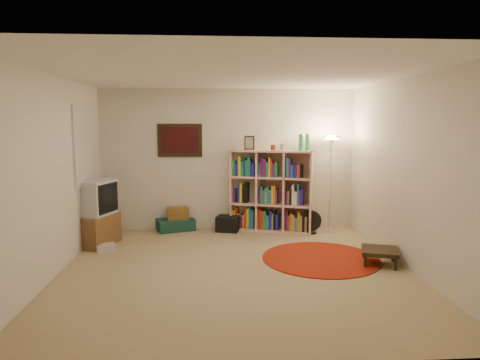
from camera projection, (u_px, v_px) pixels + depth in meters
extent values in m
cube|color=tan|center=(235.00, 270.00, 5.57)|extent=(4.50, 4.50, 0.02)
cube|color=white|center=(235.00, 73.00, 5.24)|extent=(4.50, 4.50, 0.02)
cube|color=silver|center=(228.00, 160.00, 7.64)|extent=(4.50, 0.02, 2.50)
cube|color=silver|center=(253.00, 210.00, 3.17)|extent=(4.50, 0.02, 2.50)
cube|color=silver|center=(52.00, 176.00, 5.26)|extent=(0.02, 4.50, 2.50)
cube|color=silver|center=(409.00, 173.00, 5.56)|extent=(0.02, 4.50, 2.50)
cube|color=black|center=(180.00, 140.00, 7.51)|extent=(0.78, 0.04, 0.58)
cube|color=#430D0E|center=(180.00, 140.00, 7.49)|extent=(0.66, 0.01, 0.46)
cube|color=white|center=(84.00, 146.00, 6.50)|extent=(0.03, 1.00, 1.20)
cube|color=beige|center=(330.00, 162.00, 7.75)|extent=(0.08, 0.01, 0.12)
cube|color=#FFC5AA|center=(271.00, 229.00, 7.63)|extent=(1.49, 0.85, 0.03)
cube|color=#FFC5AA|center=(272.00, 151.00, 7.45)|extent=(1.49, 0.85, 0.03)
cube|color=#FFC5AA|center=(233.00, 189.00, 7.72)|extent=(0.16, 0.40, 1.43)
cube|color=#FFC5AA|center=(312.00, 192.00, 7.36)|extent=(0.16, 0.40, 1.43)
cube|color=#FFC5AA|center=(274.00, 189.00, 7.72)|extent=(1.36, 0.48, 1.43)
cube|color=#FFC5AA|center=(258.00, 190.00, 7.60)|extent=(0.15, 0.38, 1.37)
cube|color=#FFC5AA|center=(285.00, 191.00, 7.48)|extent=(0.15, 0.38, 1.37)
cube|color=#FFC5AA|center=(271.00, 204.00, 7.57)|extent=(1.42, 0.81, 0.03)
cube|color=#FFC5AA|center=(272.00, 177.00, 7.51)|extent=(1.42, 0.81, 0.03)
cube|color=yellow|center=(235.00, 218.00, 7.74)|extent=(0.09, 0.17, 0.31)
cube|color=red|center=(237.00, 217.00, 7.72)|extent=(0.09, 0.17, 0.37)
cube|color=orange|center=(240.00, 220.00, 7.72)|extent=(0.09, 0.17, 0.25)
cube|color=#611C71|center=(242.00, 220.00, 7.71)|extent=(0.09, 0.17, 0.25)
cube|color=orange|center=(244.00, 221.00, 7.70)|extent=(0.08, 0.17, 0.23)
cube|color=red|center=(246.00, 219.00, 7.68)|extent=(0.08, 0.17, 0.30)
cube|color=yellow|center=(248.00, 218.00, 7.67)|extent=(0.09, 0.17, 0.36)
cube|color=teal|center=(251.00, 218.00, 7.66)|extent=(0.09, 0.17, 0.37)
cube|color=teal|center=(253.00, 219.00, 7.65)|extent=(0.09, 0.17, 0.33)
cube|color=#611C71|center=(235.00, 195.00, 7.68)|extent=(0.10, 0.17, 0.23)
cube|color=black|center=(237.00, 195.00, 7.67)|extent=(0.09, 0.17, 0.25)
cube|color=#1C23AA|center=(240.00, 194.00, 7.65)|extent=(0.09, 0.17, 0.30)
cube|color=yellow|center=(242.00, 192.00, 7.64)|extent=(0.09, 0.17, 0.34)
cube|color=black|center=(244.00, 195.00, 7.63)|extent=(0.10, 0.17, 0.26)
cube|color=black|center=(247.00, 192.00, 7.62)|extent=(0.10, 0.17, 0.35)
cube|color=#1C8D49|center=(235.00, 168.00, 7.62)|extent=(0.10, 0.17, 0.28)
cube|color=#1C23AA|center=(238.00, 170.00, 7.61)|extent=(0.10, 0.17, 0.23)
cube|color=yellow|center=(240.00, 166.00, 7.59)|extent=(0.09, 0.17, 0.35)
cube|color=#1C8D49|center=(243.00, 169.00, 7.58)|extent=(0.10, 0.17, 0.27)
cube|color=#1C23AA|center=(245.00, 167.00, 7.57)|extent=(0.08, 0.16, 0.32)
cube|color=#1C8D49|center=(247.00, 168.00, 7.56)|extent=(0.08, 0.16, 0.29)
cube|color=#1C8D49|center=(249.00, 167.00, 7.55)|extent=(0.10, 0.17, 0.35)
cube|color=#1C23AA|center=(252.00, 169.00, 7.54)|extent=(0.08, 0.16, 0.28)
cube|color=#1C23AA|center=(254.00, 170.00, 7.53)|extent=(0.09, 0.17, 0.24)
cube|color=red|center=(260.00, 219.00, 7.61)|extent=(0.09, 0.17, 0.35)
cube|color=red|center=(263.00, 220.00, 7.60)|extent=(0.09, 0.17, 0.32)
cube|color=#1C8D49|center=(266.00, 219.00, 7.59)|extent=(0.10, 0.17, 0.33)
cube|color=teal|center=(268.00, 222.00, 7.58)|extent=(0.09, 0.17, 0.25)
cube|color=#1C23AA|center=(271.00, 220.00, 7.57)|extent=(0.10, 0.17, 0.33)
cube|color=#9C8A55|center=(273.00, 221.00, 7.56)|extent=(0.08, 0.16, 0.29)
cube|color=black|center=(275.00, 220.00, 7.55)|extent=(0.09, 0.17, 0.33)
cube|color=#1C23AA|center=(277.00, 222.00, 7.54)|extent=(0.09, 0.17, 0.28)
cube|color=#611C71|center=(260.00, 196.00, 7.56)|extent=(0.08, 0.16, 0.24)
cube|color=teal|center=(262.00, 194.00, 7.55)|extent=(0.08, 0.17, 0.30)
cube|color=#1C8D49|center=(264.00, 197.00, 7.54)|extent=(0.09, 0.17, 0.23)
cube|color=#9C8A55|center=(266.00, 195.00, 7.53)|extent=(0.08, 0.16, 0.27)
cube|color=teal|center=(268.00, 195.00, 7.52)|extent=(0.08, 0.16, 0.30)
cube|color=teal|center=(271.00, 196.00, 7.51)|extent=(0.10, 0.17, 0.24)
cube|color=yellow|center=(273.00, 194.00, 7.50)|extent=(0.08, 0.16, 0.32)
cube|color=orange|center=(275.00, 195.00, 7.49)|extent=(0.08, 0.17, 0.32)
cube|color=#611C71|center=(277.00, 196.00, 7.48)|extent=(0.08, 0.16, 0.26)
cube|color=teal|center=(260.00, 170.00, 7.50)|extent=(0.08, 0.16, 0.25)
cube|color=#611C71|center=(263.00, 167.00, 7.49)|extent=(0.09, 0.17, 0.34)
cube|color=#611C71|center=(265.00, 168.00, 7.47)|extent=(0.10, 0.17, 0.32)
cube|color=#1C8D49|center=(268.00, 170.00, 7.47)|extent=(0.09, 0.17, 0.27)
cube|color=yellow|center=(270.00, 167.00, 7.45)|extent=(0.08, 0.16, 0.35)
cube|color=red|center=(272.00, 169.00, 7.44)|extent=(0.08, 0.17, 0.31)
cube|color=#611C71|center=(274.00, 170.00, 7.44)|extent=(0.09, 0.17, 0.25)
cube|color=#1C8D49|center=(277.00, 170.00, 7.43)|extent=(0.10, 0.17, 0.27)
cube|color=#611C71|center=(287.00, 220.00, 7.49)|extent=(0.09, 0.17, 0.35)
cube|color=red|center=(289.00, 222.00, 7.49)|extent=(0.09, 0.17, 0.27)
cube|color=#9C8A55|center=(291.00, 221.00, 7.48)|extent=(0.08, 0.16, 0.31)
cube|color=orange|center=(294.00, 222.00, 7.47)|extent=(0.10, 0.17, 0.28)
cube|color=teal|center=(296.00, 224.00, 7.46)|extent=(0.10, 0.17, 0.24)
cube|color=orange|center=(299.00, 221.00, 7.44)|extent=(0.09, 0.17, 0.34)
cube|color=#9C8A55|center=(301.00, 223.00, 7.43)|extent=(0.09, 0.17, 0.29)
cube|color=black|center=(304.00, 225.00, 7.42)|extent=(0.09, 0.17, 0.23)
cube|color=#9C8A55|center=(306.00, 224.00, 7.41)|extent=(0.08, 0.17, 0.26)
cube|color=#611C71|center=(287.00, 197.00, 7.44)|extent=(0.08, 0.16, 0.23)
cube|color=#9C8A55|center=(289.00, 197.00, 7.43)|extent=(0.08, 0.16, 0.24)
cube|color=black|center=(291.00, 195.00, 7.42)|extent=(0.09, 0.17, 0.33)
cube|color=white|center=(293.00, 194.00, 7.40)|extent=(0.09, 0.17, 0.35)
cube|color=white|center=(296.00, 198.00, 7.40)|extent=(0.09, 0.17, 0.23)
cube|color=teal|center=(298.00, 194.00, 7.38)|extent=(0.08, 0.17, 0.37)
cube|color=#611C71|center=(301.00, 197.00, 7.38)|extent=(0.09, 0.17, 0.26)
cube|color=#1C23AA|center=(303.00, 196.00, 7.37)|extent=(0.08, 0.16, 0.30)
cube|color=teal|center=(288.00, 168.00, 7.37)|extent=(0.10, 0.17, 0.36)
cube|color=#611C71|center=(291.00, 168.00, 7.36)|extent=(0.08, 0.16, 0.33)
cube|color=teal|center=(292.00, 171.00, 7.36)|extent=(0.08, 0.16, 0.23)
cube|color=#1C23AA|center=(294.00, 171.00, 7.35)|extent=(0.08, 0.16, 0.25)
cube|color=#1C23AA|center=(296.00, 171.00, 7.34)|extent=(0.08, 0.16, 0.24)
cube|color=red|center=(299.00, 171.00, 7.33)|extent=(0.10, 0.17, 0.24)
cube|color=black|center=(302.00, 171.00, 7.32)|extent=(0.09, 0.17, 0.24)
cube|color=black|center=(249.00, 143.00, 7.55)|extent=(0.17, 0.08, 0.25)
cube|color=#AAA08D|center=(249.00, 143.00, 7.54)|extent=(0.13, 0.05, 0.19)
cylinder|color=#B82F11|center=(273.00, 148.00, 7.43)|extent=(0.10, 0.10, 0.09)
cylinder|color=white|center=(282.00, 147.00, 7.39)|extent=(0.09, 0.09, 0.11)
cylinder|color=#4ECD83|center=(301.00, 142.00, 7.26)|extent=(0.10, 0.10, 0.29)
cylinder|color=#4ECD83|center=(308.00, 142.00, 7.30)|extent=(0.10, 0.10, 0.29)
cylinder|color=white|center=(329.00, 231.00, 7.52)|extent=(0.35, 0.35, 0.03)
cylinder|color=white|center=(330.00, 186.00, 7.42)|extent=(0.03, 0.03, 1.56)
cone|color=white|center=(331.00, 140.00, 7.31)|extent=(0.42, 0.42, 0.13)
cylinder|color=#FFD88C|center=(331.00, 139.00, 7.31)|extent=(0.34, 0.34, 0.02)
cylinder|color=black|center=(311.00, 232.00, 7.41)|extent=(0.24, 0.24, 0.03)
cylinder|color=black|center=(311.00, 227.00, 7.40)|extent=(0.05, 0.05, 0.15)
cylinder|color=black|center=(311.00, 221.00, 7.36)|extent=(0.36, 0.18, 0.36)
cube|color=brown|center=(96.00, 230.00, 6.69)|extent=(0.70, 0.83, 0.49)
cube|color=silver|center=(94.00, 197.00, 6.62)|extent=(0.66, 0.72, 0.54)
cube|color=black|center=(108.00, 198.00, 6.55)|extent=(0.19, 0.48, 0.45)
cube|color=black|center=(109.00, 198.00, 6.55)|extent=(0.16, 0.43, 0.39)
cube|color=silver|center=(106.00, 247.00, 6.41)|extent=(0.33, 0.30, 0.09)
cube|color=#153A32|center=(176.00, 224.00, 7.63)|extent=(0.73, 0.59, 0.21)
cube|color=brown|center=(178.00, 213.00, 7.62)|extent=(0.40, 0.31, 0.21)
cube|color=black|center=(228.00, 224.00, 7.56)|extent=(0.46, 0.41, 0.27)
cylinder|color=white|center=(245.00, 222.00, 7.71)|extent=(0.16, 0.16, 0.27)
cylinder|color=maroon|center=(321.00, 258.00, 6.01)|extent=(1.65, 1.65, 0.01)
cube|color=black|center=(380.00, 251.00, 5.75)|extent=(0.59, 0.59, 0.06)
cube|color=black|center=(366.00, 262.00, 5.63)|extent=(0.05, 0.05, 0.17)
cube|color=black|center=(396.00, 264.00, 5.54)|extent=(0.05, 0.05, 0.17)
cube|color=black|center=(365.00, 253.00, 5.99)|extent=(0.05, 0.05, 0.17)
cube|color=black|center=(393.00, 255.00, 5.90)|extent=(0.05, 0.05, 0.17)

